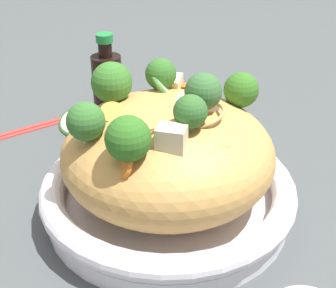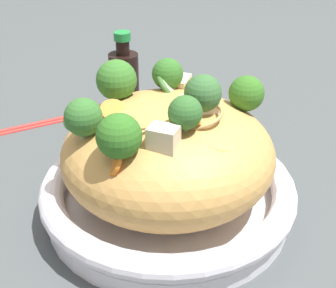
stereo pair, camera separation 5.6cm
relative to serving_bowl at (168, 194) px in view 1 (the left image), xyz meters
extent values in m
plane|color=#414648|center=(0.00, 0.00, -0.03)|extent=(3.00, 3.00, 0.00)
cylinder|color=white|center=(0.00, 0.00, -0.02)|extent=(0.29, 0.29, 0.02)
torus|color=white|center=(0.00, 0.00, 0.01)|extent=(0.31, 0.31, 0.03)
ellipsoid|color=tan|center=(0.00, 0.00, 0.06)|extent=(0.25, 0.25, 0.12)
torus|color=tan|center=(0.00, -0.03, 0.10)|extent=(0.07, 0.07, 0.02)
torus|color=#C78E43|center=(0.05, -0.01, 0.11)|extent=(0.07, 0.07, 0.02)
torus|color=gold|center=(0.01, 0.06, 0.10)|extent=(0.07, 0.08, 0.02)
torus|color=tan|center=(0.00, 0.04, 0.12)|extent=(0.08, 0.08, 0.02)
cone|color=#8DAE73|center=(-0.01, -0.08, 0.10)|extent=(0.03, 0.03, 0.02)
sphere|color=#346C27|center=(-0.01, -0.08, 0.13)|extent=(0.07, 0.07, 0.05)
cone|color=#97B56E|center=(0.09, 0.00, 0.10)|extent=(0.03, 0.03, 0.02)
sphere|color=#2E6720|center=(0.09, 0.00, 0.12)|extent=(0.06, 0.06, 0.05)
cone|color=#97AB75|center=(0.03, 0.04, 0.11)|extent=(0.03, 0.03, 0.02)
sphere|color=#2F612A|center=(0.03, 0.04, 0.13)|extent=(0.05, 0.05, 0.04)
cone|color=#8DB770|center=(-0.06, -0.04, 0.11)|extent=(0.03, 0.03, 0.02)
sphere|color=#2F6625|center=(-0.06, -0.04, 0.13)|extent=(0.05, 0.05, 0.04)
cone|color=#96B26C|center=(-0.08, 0.06, 0.09)|extent=(0.02, 0.02, 0.02)
sphere|color=#326920|center=(-0.08, 0.06, 0.12)|extent=(0.05, 0.05, 0.04)
cone|color=#97B072|center=(0.07, -0.06, 0.10)|extent=(0.03, 0.03, 0.02)
sphere|color=#32672B|center=(0.07, -0.06, 0.12)|extent=(0.06, 0.06, 0.04)
cone|color=#8EAF74|center=(-0.01, 0.04, 0.11)|extent=(0.02, 0.02, 0.02)
sphere|color=#356332|center=(-0.01, 0.04, 0.14)|extent=(0.05, 0.05, 0.04)
cylinder|color=orange|center=(0.02, 0.04, 0.12)|extent=(0.03, 0.03, 0.02)
cylinder|color=orange|center=(0.03, -0.05, 0.11)|extent=(0.04, 0.04, 0.02)
cylinder|color=orange|center=(0.01, 0.04, 0.12)|extent=(0.03, 0.02, 0.03)
cylinder|color=orange|center=(-0.09, -0.01, 0.10)|extent=(0.02, 0.02, 0.02)
cylinder|color=orange|center=(0.10, 0.00, 0.10)|extent=(0.03, 0.03, 0.03)
cylinder|color=beige|center=(-0.05, -0.03, 0.11)|extent=(0.05, 0.04, 0.03)
torus|color=#346028|center=(-0.05, -0.03, 0.11)|extent=(0.06, 0.05, 0.04)
cylinder|color=beige|center=(0.03, -0.10, 0.09)|extent=(0.04, 0.04, 0.02)
torus|color=#315927|center=(0.03, -0.10, 0.09)|extent=(0.04, 0.05, 0.03)
cylinder|color=beige|center=(-0.02, 0.01, 0.12)|extent=(0.05, 0.05, 0.02)
torus|color=#336234|center=(-0.02, 0.01, 0.12)|extent=(0.06, 0.06, 0.02)
cube|color=beige|center=(-0.02, 0.03, 0.12)|extent=(0.04, 0.04, 0.02)
cube|color=beige|center=(-0.08, -0.04, 0.11)|extent=(0.03, 0.04, 0.03)
cube|color=beige|center=(0.06, 0.03, 0.11)|extent=(0.03, 0.03, 0.03)
cylinder|color=black|center=(-0.16, -0.18, 0.04)|extent=(0.05, 0.05, 0.12)
cylinder|color=black|center=(-0.16, -0.18, 0.11)|extent=(0.02, 0.02, 0.02)
cylinder|color=#1E7F38|center=(-0.16, -0.18, 0.13)|extent=(0.03, 0.03, 0.01)
camera|label=1|loc=(0.44, 0.21, 0.35)|focal=52.75mm
camera|label=2|loc=(0.42, 0.26, 0.35)|focal=52.75mm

